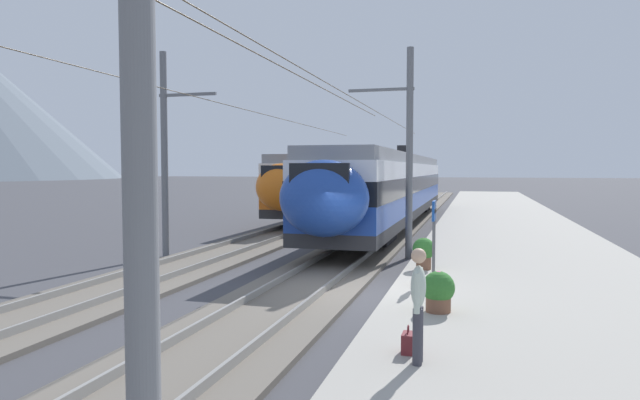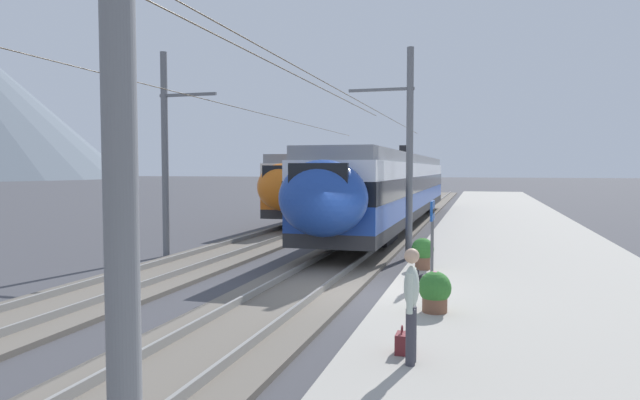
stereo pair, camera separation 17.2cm
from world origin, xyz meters
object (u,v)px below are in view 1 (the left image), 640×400
Objects in this scene: platform_sign at (434,222)px; train_far_track at (344,182)px; handbag_near_sign at (420,280)px; potted_plant_by_shelter at (438,290)px; catenary_mast_far_side at (168,150)px; passenger_walking at (418,299)px; catenary_mast_mid at (405,148)px; train_near_platform at (392,186)px; potted_plant_platform_edge at (424,251)px; catenary_mast_west at (119,37)px; handbag_beside_passenger at (408,343)px.

train_far_track is at bearing 18.31° from platform_sign.
potted_plant_by_shelter reaches higher than handbag_near_sign.
catenary_mast_far_side is 12.17m from potted_plant_by_shelter.
handbag_near_sign is (-24.23, -7.51, -1.79)m from train_far_track.
handbag_near_sign is at bearing 5.01° from passenger_walking.
catenary_mast_far_side is 10.62m from handbag_near_sign.
catenary_mast_mid reaches higher than train_far_track.
train_near_platform is at bearing 10.99° from potted_plant_by_shelter.
potted_plant_by_shelter is at bearing -169.01° from train_near_platform.
handbag_near_sign is at bearing -169.38° from train_near_platform.
train_far_track reaches higher than potted_plant_platform_edge.
catenary_mast_west is 16.26m from catenary_mast_mid.
catenary_mast_far_side is at bearing 45.35° from passenger_walking.
handbag_near_sign is at bearing -169.36° from catenary_mast_mid.
catenary_mast_mid is at bearing 11.43° from potted_plant_by_shelter.
potted_plant_platform_edge is (-13.62, -2.85, -1.41)m from train_near_platform.
passenger_walking is 3.86× the size of handbag_beside_passenger.
catenary_mast_west is at bearing -179.97° from catenary_mast_mid.
train_far_track is at bearing 15.01° from passenger_walking.
platform_sign is at bearing 0.36° from handbag_beside_passenger.
passenger_walking is 5.67m from handbag_near_sign.
handbag_beside_passenger is 5.17m from handbag_near_sign.
passenger_walking is at bearing 178.20° from potted_plant_by_shelter.
catenary_mast_far_side reaches higher than platform_sign.
platform_sign is 1.81m from potted_plant_platform_edge.
catenary_mast_far_side is (14.36, 8.13, -0.22)m from catenary_mast_west.
train_near_platform reaches higher than handbag_beside_passenger.
handbag_near_sign is (5.59, 0.49, -0.81)m from passenger_walking.
potted_plant_platform_edge reaches higher than handbag_beside_passenger.
handbag_near_sign is at bearing 13.30° from potted_plant_by_shelter.
catenary_mast_mid is (16.26, 0.01, -0.17)m from catenary_mast_west.
platform_sign is at bearing -165.10° from catenary_mast_mid.
potted_plant_by_shelter is at bearing -123.51° from catenary_mast_far_side.
catenary_mast_west is 51.40× the size of potted_plant_by_shelter.
passenger_walking is (-21.44, -3.46, -0.99)m from train_near_platform.
catenary_mast_far_side is 9.76m from potted_plant_platform_edge.
catenary_mast_far_side reaches higher than potted_plant_by_shelter.
catenary_mast_west is 5.74m from passenger_walking.
platform_sign is at bearing -167.91° from train_near_platform.
catenary_mast_west reaches higher than platform_sign.
passenger_walking is at bearing -172.07° from catenary_mast_mid.
handbag_near_sign is at bearing -113.51° from catenary_mast_far_side.
catenary_mast_far_side is 51.40× the size of potted_plant_by_shelter.
catenary_mast_west reaches higher than passenger_walking.
train_far_track is 0.66× the size of catenary_mast_far_side.
passenger_walking is 3.14m from potted_plant_by_shelter.
platform_sign is at bearing 5.73° from potted_plant_by_shelter.
train_near_platform is 26.32m from catenary_mast_west.
potted_plant_platform_edge is at bearing -168.16° from train_near_platform.
catenary_mast_west reaches higher than potted_plant_by_shelter.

